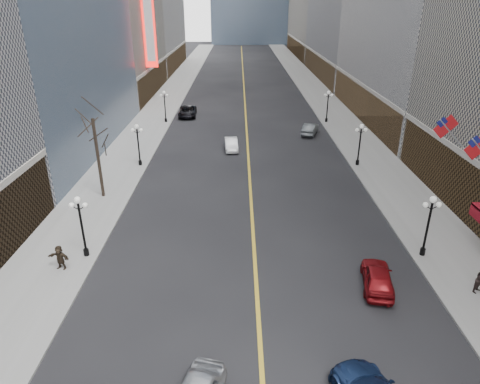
{
  "coord_description": "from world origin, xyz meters",
  "views": [
    {
      "loc": [
        -1.11,
        4.42,
        16.52
      ],
      "look_at": [
        -1.05,
        23.96,
        7.72
      ],
      "focal_mm": 32.0,
      "sensor_mm": 36.0,
      "label": 1
    }
  ],
  "objects_px": {
    "car_nb_mid": "(231,144)",
    "car_nb_far": "(188,112)",
    "streetlamp_east_1": "(429,220)",
    "streetlamp_west_3": "(165,103)",
    "streetlamp_west_1": "(81,221)",
    "streetlamp_east_3": "(328,103)",
    "streetlamp_west_2": "(138,141)",
    "car_sb_far": "(310,129)",
    "streetlamp_east_2": "(360,140)",
    "car_sb_mid": "(378,277)"
  },
  "relations": [
    {
      "from": "car_sb_mid",
      "to": "car_nb_far",
      "type": "bearing_deg",
      "value": -58.3
    },
    {
      "from": "streetlamp_east_1",
      "to": "streetlamp_west_1",
      "type": "relative_size",
      "value": 1.0
    },
    {
      "from": "streetlamp_west_1",
      "to": "car_nb_mid",
      "type": "distance_m",
      "value": 25.63
    },
    {
      "from": "car_sb_far",
      "to": "streetlamp_east_3",
      "type": "bearing_deg",
      "value": -99.73
    },
    {
      "from": "streetlamp_east_1",
      "to": "streetlamp_east_2",
      "type": "xyz_separation_m",
      "value": [
        0.0,
        18.0,
        0.0
      ]
    },
    {
      "from": "streetlamp_east_3",
      "to": "streetlamp_east_1",
      "type": "bearing_deg",
      "value": -90.0
    },
    {
      "from": "streetlamp_east_2",
      "to": "streetlamp_west_3",
      "type": "bearing_deg",
      "value": 142.67
    },
    {
      "from": "streetlamp_east_2",
      "to": "streetlamp_west_2",
      "type": "height_order",
      "value": "same"
    },
    {
      "from": "streetlamp_east_1",
      "to": "streetlamp_east_3",
      "type": "height_order",
      "value": "same"
    },
    {
      "from": "streetlamp_east_3",
      "to": "streetlamp_west_2",
      "type": "bearing_deg",
      "value": -142.67
    },
    {
      "from": "streetlamp_east_1",
      "to": "streetlamp_east_3",
      "type": "distance_m",
      "value": 36.0
    },
    {
      "from": "streetlamp_east_2",
      "to": "streetlamp_west_1",
      "type": "distance_m",
      "value": 29.68
    },
    {
      "from": "streetlamp_east_1",
      "to": "streetlamp_west_3",
      "type": "height_order",
      "value": "same"
    },
    {
      "from": "car_sb_far",
      "to": "streetlamp_west_1",
      "type": "bearing_deg",
      "value": 75.35
    },
    {
      "from": "car_sb_far",
      "to": "car_nb_mid",
      "type": "bearing_deg",
      "value": 50.95
    },
    {
      "from": "streetlamp_west_3",
      "to": "car_nb_mid",
      "type": "distance_m",
      "value": 15.98
    },
    {
      "from": "streetlamp_west_2",
      "to": "car_nb_mid",
      "type": "height_order",
      "value": "streetlamp_west_2"
    },
    {
      "from": "streetlamp_west_2",
      "to": "car_nb_far",
      "type": "xyz_separation_m",
      "value": [
        2.8,
        21.69,
        -2.12
      ]
    },
    {
      "from": "streetlamp_west_1",
      "to": "streetlamp_west_2",
      "type": "xyz_separation_m",
      "value": [
        0.0,
        18.0,
        0.0
      ]
    },
    {
      "from": "streetlamp_west_3",
      "to": "car_sb_far",
      "type": "height_order",
      "value": "streetlamp_west_3"
    },
    {
      "from": "streetlamp_west_1",
      "to": "car_sb_far",
      "type": "xyz_separation_m",
      "value": [
        20.26,
        30.01,
        -2.15
      ]
    },
    {
      "from": "streetlamp_east_2",
      "to": "streetlamp_east_3",
      "type": "distance_m",
      "value": 18.0
    },
    {
      "from": "streetlamp_east_1",
      "to": "streetlamp_east_2",
      "type": "distance_m",
      "value": 18.0
    },
    {
      "from": "car_nb_far",
      "to": "car_sb_mid",
      "type": "bearing_deg",
      "value": -71.55
    },
    {
      "from": "streetlamp_west_1",
      "to": "car_nb_mid",
      "type": "xyz_separation_m",
      "value": [
        9.8,
        23.58,
        -2.21
      ]
    },
    {
      "from": "streetlamp_west_2",
      "to": "car_nb_mid",
      "type": "distance_m",
      "value": 11.49
    },
    {
      "from": "streetlamp_east_2",
      "to": "streetlamp_west_1",
      "type": "xyz_separation_m",
      "value": [
        -23.6,
        -18.0,
        0.0
      ]
    },
    {
      "from": "streetlamp_west_3",
      "to": "streetlamp_east_3",
      "type": "bearing_deg",
      "value": 0.0
    },
    {
      "from": "streetlamp_west_2",
      "to": "car_sb_far",
      "type": "distance_m",
      "value": 23.65
    },
    {
      "from": "streetlamp_east_3",
      "to": "streetlamp_west_2",
      "type": "xyz_separation_m",
      "value": [
        -23.6,
        -18.0,
        0.0
      ]
    },
    {
      "from": "streetlamp_east_1",
      "to": "streetlamp_west_2",
      "type": "height_order",
      "value": "same"
    },
    {
      "from": "car_nb_mid",
      "to": "car_nb_far",
      "type": "bearing_deg",
      "value": 109.32
    },
    {
      "from": "streetlamp_west_3",
      "to": "car_nb_far",
      "type": "xyz_separation_m",
      "value": [
        2.8,
        3.69,
        -2.12
      ]
    },
    {
      "from": "car_nb_far",
      "to": "car_sb_far",
      "type": "relative_size",
      "value": 1.24
    },
    {
      "from": "streetlamp_east_3",
      "to": "streetlamp_west_3",
      "type": "height_order",
      "value": "same"
    },
    {
      "from": "streetlamp_west_1",
      "to": "car_sb_far",
      "type": "height_order",
      "value": "streetlamp_west_1"
    },
    {
      "from": "streetlamp_east_1",
      "to": "streetlamp_west_1",
      "type": "xyz_separation_m",
      "value": [
        -23.6,
        0.0,
        0.0
      ]
    },
    {
      "from": "streetlamp_west_1",
      "to": "streetlamp_east_2",
      "type": "bearing_deg",
      "value": 37.33
    },
    {
      "from": "streetlamp_west_2",
      "to": "car_nb_far",
      "type": "height_order",
      "value": "streetlamp_west_2"
    },
    {
      "from": "streetlamp_west_2",
      "to": "car_sb_mid",
      "type": "xyz_separation_m",
      "value": [
        19.35,
        -21.51,
        -2.15
      ]
    },
    {
      "from": "streetlamp_west_1",
      "to": "streetlamp_east_3",
      "type": "bearing_deg",
      "value": 56.75
    },
    {
      "from": "car_nb_far",
      "to": "streetlamp_west_2",
      "type": "bearing_deg",
      "value": -99.87
    },
    {
      "from": "streetlamp_east_3",
      "to": "car_sb_far",
      "type": "height_order",
      "value": "streetlamp_east_3"
    },
    {
      "from": "car_sb_far",
      "to": "car_nb_far",
      "type": "bearing_deg",
      "value": -9.62
    },
    {
      "from": "streetlamp_west_2",
      "to": "car_sb_far",
      "type": "height_order",
      "value": "streetlamp_west_2"
    },
    {
      "from": "streetlamp_east_3",
      "to": "streetlamp_west_2",
      "type": "relative_size",
      "value": 1.0
    },
    {
      "from": "streetlamp_west_3",
      "to": "car_nb_far",
      "type": "bearing_deg",
      "value": 52.79
    },
    {
      "from": "streetlamp_west_3",
      "to": "streetlamp_east_2",
      "type": "bearing_deg",
      "value": -37.33
    },
    {
      "from": "streetlamp_east_2",
      "to": "streetlamp_west_3",
      "type": "relative_size",
      "value": 1.0
    },
    {
      "from": "streetlamp_east_1",
      "to": "streetlamp_west_2",
      "type": "relative_size",
      "value": 1.0
    }
  ]
}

